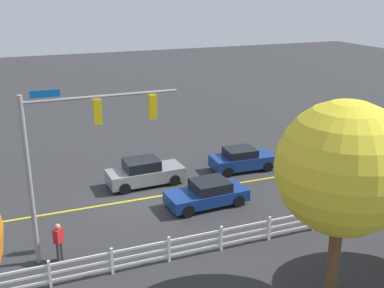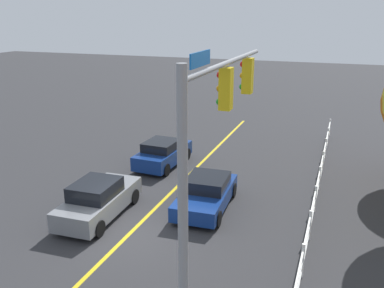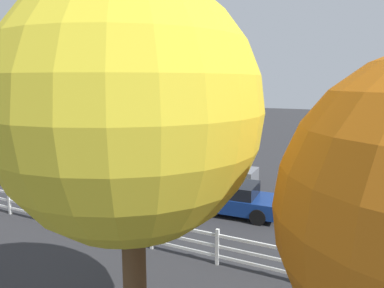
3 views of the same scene
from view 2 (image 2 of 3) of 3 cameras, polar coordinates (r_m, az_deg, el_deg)
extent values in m
plane|color=#2D2D30|center=(16.06, -8.42, -11.93)|extent=(120.00, 120.00, 0.00)
cube|color=gold|center=(19.27, -2.75, -6.52)|extent=(28.00, 0.16, 0.01)
cylinder|color=gray|center=(8.33, -1.22, -13.80)|extent=(0.20, 0.20, 7.03)
cylinder|color=gray|center=(10.07, 5.12, 11.09)|extent=(6.10, 0.12, 0.12)
cube|color=#0C59B2|center=(8.00, 1.15, 11.52)|extent=(1.10, 0.03, 0.28)
cube|color=gold|center=(9.93, 4.66, 7.51)|extent=(0.32, 0.28, 1.00)
sphere|color=red|center=(9.92, 3.86, 9.39)|extent=(0.17, 0.17, 0.17)
sphere|color=orange|center=(9.97, 3.82, 7.57)|extent=(0.17, 0.17, 0.17)
sphere|color=#148C19|center=(10.03, 3.78, 5.77)|extent=(0.17, 0.17, 0.17)
cube|color=gold|center=(12.09, 7.61, 9.21)|extent=(0.32, 0.28, 1.00)
sphere|color=red|center=(12.08, 6.96, 10.76)|extent=(0.17, 0.17, 0.17)
sphere|color=orange|center=(12.12, 6.91, 9.26)|extent=(0.17, 0.17, 0.17)
sphere|color=#148C19|center=(12.17, 6.85, 7.77)|extent=(0.17, 0.17, 0.17)
cube|color=slate|center=(17.26, -12.53, -7.77)|extent=(4.38, 1.87, 0.75)
cube|color=black|center=(16.83, -13.05, -6.02)|extent=(1.96, 1.61, 0.58)
cylinder|color=black|center=(18.90, -12.33, -6.38)|extent=(0.65, 0.24, 0.64)
cylinder|color=black|center=(18.19, -7.95, -7.10)|extent=(0.65, 0.24, 0.64)
cylinder|color=black|center=(16.70, -17.44, -10.14)|extent=(0.65, 0.24, 0.64)
cylinder|color=black|center=(15.89, -12.64, -11.21)|extent=(0.65, 0.24, 0.64)
cube|color=navy|center=(17.56, 1.91, -7.15)|extent=(4.26, 2.02, 0.60)
cube|color=black|center=(17.52, 2.11, -5.22)|extent=(1.91, 1.72, 0.51)
cylinder|color=black|center=(16.22, 3.47, -10.15)|extent=(0.65, 0.25, 0.64)
cylinder|color=black|center=(16.65, -2.26, -9.36)|extent=(0.65, 0.25, 0.64)
cylinder|color=black|center=(18.72, 5.59, -6.27)|extent=(0.65, 0.25, 0.64)
cylinder|color=black|center=(19.10, 0.59, -5.69)|extent=(0.65, 0.25, 0.64)
cube|color=navy|center=(22.33, -3.96, -1.51)|extent=(3.98, 1.88, 0.72)
cube|color=black|center=(21.98, -4.21, -0.19)|extent=(1.88, 1.62, 0.47)
cylinder|color=black|center=(23.88, -4.24, -0.90)|extent=(0.65, 0.25, 0.64)
cylinder|color=black|center=(23.24, -0.72, -1.39)|extent=(0.65, 0.25, 0.64)
cylinder|color=black|center=(21.68, -7.40, -2.95)|extent=(0.65, 0.25, 0.64)
cylinder|color=black|center=(20.97, -3.60, -3.55)|extent=(0.65, 0.25, 0.64)
cube|color=white|center=(29.10, 18.28, 2.14)|extent=(0.10, 0.10, 1.15)
cube|color=white|center=(26.82, 18.03, 0.90)|extent=(0.10, 0.10, 1.15)
cube|color=white|center=(24.55, 17.75, -0.57)|extent=(0.10, 0.10, 1.15)
cube|color=white|center=(22.31, 17.40, -2.34)|extent=(0.10, 0.10, 1.15)
cube|color=white|center=(20.09, 16.98, -4.51)|extent=(0.10, 0.10, 1.15)
cube|color=white|center=(17.91, 16.45, -7.20)|extent=(0.10, 0.10, 1.15)
cube|color=white|center=(15.78, 15.76, -10.63)|extent=(0.10, 0.10, 1.15)
cube|color=white|center=(13.73, 14.84, -15.11)|extent=(0.10, 0.10, 1.15)
cube|color=white|center=(16.68, 16.23, -7.65)|extent=(26.00, 0.06, 0.09)
cube|color=white|center=(16.83, 16.13, -8.73)|extent=(26.00, 0.06, 0.09)
cube|color=white|center=(16.97, 16.04, -9.70)|extent=(26.00, 0.06, 0.09)
camera|label=1|loc=(16.83, 91.25, 10.11)|focal=43.97mm
camera|label=3|loc=(21.98, 43.55, 6.68)|focal=32.90mm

